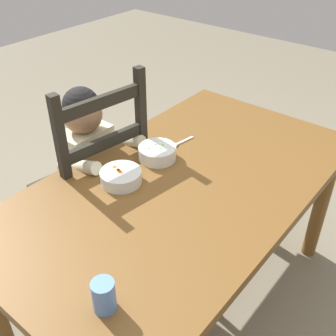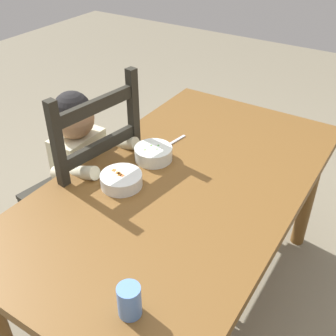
# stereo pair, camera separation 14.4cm
# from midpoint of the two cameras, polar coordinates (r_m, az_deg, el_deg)

# --- Properties ---
(ground_plane) EXTENTS (8.00, 8.00, 0.00)m
(ground_plane) POSITION_cam_midpoint_polar(r_m,az_deg,el_deg) (2.05, 3.75, -17.90)
(ground_plane) COLOR gray
(dining_table) EXTENTS (1.51, 0.85, 0.70)m
(dining_table) POSITION_cam_midpoint_polar(r_m,az_deg,el_deg) (1.61, 4.56, -4.53)
(dining_table) COLOR brown
(dining_table) RESTS_ON ground
(dining_chair) EXTENTS (0.48, 0.48, 1.05)m
(dining_chair) POSITION_cam_midpoint_polar(r_m,az_deg,el_deg) (1.91, -8.22, -2.65)
(dining_chair) COLOR black
(dining_chair) RESTS_ON ground
(child_figure) EXTENTS (0.32, 0.31, 0.97)m
(child_figure) POSITION_cam_midpoint_polar(r_m,az_deg,el_deg) (1.82, -8.38, 1.29)
(child_figure) COLOR beige
(child_figure) RESTS_ON ground
(bowl_of_peas) EXTENTS (0.15, 0.15, 0.06)m
(bowl_of_peas) POSITION_cam_midpoint_polar(r_m,az_deg,el_deg) (1.67, 0.98, 2.14)
(bowl_of_peas) COLOR white
(bowl_of_peas) RESTS_ON dining_table
(bowl_of_carrots) EXTENTS (0.16, 0.16, 0.05)m
(bowl_of_carrots) POSITION_cam_midpoint_polar(r_m,az_deg,el_deg) (1.53, -3.95, -1.27)
(bowl_of_carrots) COLOR white
(bowl_of_carrots) RESTS_ON dining_table
(spoon) EXTENTS (0.14, 0.04, 0.01)m
(spoon) POSITION_cam_midpoint_polar(r_m,az_deg,el_deg) (1.77, 3.64, 3.35)
(spoon) COLOR silver
(spoon) RESTS_ON dining_table
(drinking_cup) EXTENTS (0.06, 0.06, 0.10)m
(drinking_cup) POSITION_cam_midpoint_polar(r_m,az_deg,el_deg) (1.11, -5.14, -17.56)
(drinking_cup) COLOR #5C8DDD
(drinking_cup) RESTS_ON dining_table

